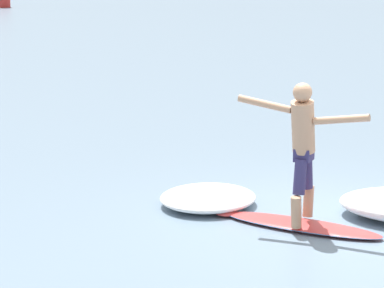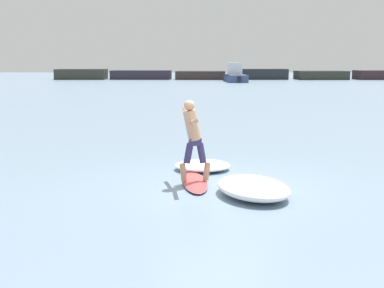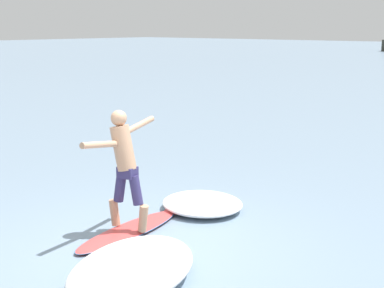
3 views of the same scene
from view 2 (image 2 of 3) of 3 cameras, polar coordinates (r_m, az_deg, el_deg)
name	(u,v)px [view 2 (image 2 of 3)]	position (r m, az deg, el deg)	size (l,w,h in m)	color
ground_plane	(215,186)	(11.67, 2.45, -4.49)	(200.00, 200.00, 0.00)	#738BA1
rock_jetty_breakwater	(300,75)	(74.62, 11.40, 7.28)	(64.73, 5.03, 5.00)	#32342C
surfboard	(195,182)	(11.86, 0.31, -4.06)	(0.70, 2.29, 0.22)	#D54645
surfer	(193,134)	(11.61, 0.07, 1.12)	(0.71, 1.64, 1.78)	tan
fishing_boat_near_jetty	(235,76)	(66.67, 4.62, 7.29)	(2.61, 9.25, 3.20)	#384975
wave_foam_at_tail	(203,166)	(13.29, 1.15, -2.31)	(1.50, 1.40, 0.22)	white
wave_foam_at_nose	(253,188)	(10.83, 6.55, -4.66)	(1.86, 2.29, 0.35)	white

